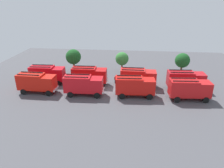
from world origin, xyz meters
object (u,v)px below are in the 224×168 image
(traffic_cone_0, at_px, (78,78))
(tree_1, at_px, (122,59))
(firefighter_1, at_px, (172,79))
(tree_0, at_px, (73,57))
(traffic_cone_1, at_px, (172,83))
(firefighter_4, at_px, (142,78))
(fire_truck_1, at_px, (83,84))
(fire_truck_2, at_px, (135,86))
(tree_2, at_px, (182,61))
(fire_truck_6, at_px, (138,77))
(firefighter_0, at_px, (184,90))
(fire_truck_4, at_px, (47,74))
(fire_truck_7, at_px, (186,79))
(fire_truck_0, at_px, (37,82))
(fire_truck_5, at_px, (89,75))
(fire_truck_3, at_px, (189,88))
(firefighter_2, at_px, (115,79))

(traffic_cone_0, bearing_deg, tree_1, 32.32)
(firefighter_1, distance_m, tree_0, 23.13)
(tree_1, height_order, traffic_cone_1, tree_1)
(firefighter_4, relative_size, traffic_cone_1, 2.53)
(fire_truck_1, xyz_separation_m, tree_0, (-5.20, 12.26, 1.58))
(fire_truck_2, relative_size, tree_2, 1.42)
(firefighter_1, distance_m, firefighter_4, 6.16)
(fire_truck_6, height_order, firefighter_0, fire_truck_6)
(fire_truck_4, xyz_separation_m, fire_truck_7, (27.92, -0.32, 0.00))
(fire_truck_7, bearing_deg, fire_truck_0, -174.53)
(firefighter_1, xyz_separation_m, traffic_cone_1, (-0.11, -0.42, -0.65))
(fire_truck_1, bearing_deg, traffic_cone_1, 19.25)
(fire_truck_4, height_order, tree_0, tree_0)
(fire_truck_6, distance_m, traffic_cone_0, 13.44)
(fire_truck_1, distance_m, fire_truck_5, 4.88)
(fire_truck_6, distance_m, tree_1, 9.49)
(fire_truck_0, relative_size, fire_truck_4, 0.99)
(fire_truck_3, height_order, fire_truck_6, same)
(fire_truck_2, bearing_deg, tree_2, 45.78)
(fire_truck_0, bearing_deg, firefighter_1, 16.09)
(firefighter_2, relative_size, traffic_cone_0, 2.43)
(fire_truck_0, distance_m, fire_truck_7, 28.45)
(tree_2, relative_size, traffic_cone_0, 7.40)
(fire_truck_7, distance_m, traffic_cone_0, 22.50)
(fire_truck_3, height_order, firefighter_0, fire_truck_3)
(fire_truck_6, xyz_separation_m, firefighter_0, (8.54, -2.70, -1.21))
(fire_truck_3, height_order, tree_1, tree_1)
(fire_truck_6, relative_size, traffic_cone_0, 10.35)
(fire_truck_7, distance_m, firefighter_2, 13.92)
(firefighter_0, height_order, firefighter_2, firefighter_2)
(fire_truck_5, xyz_separation_m, tree_2, (19.99, 7.87, 1.32))
(fire_truck_6, bearing_deg, traffic_cone_1, 15.33)
(fire_truck_3, height_order, firefighter_2, fire_truck_3)
(firefighter_4, xyz_separation_m, traffic_cone_1, (6.05, -0.54, -0.60))
(firefighter_1, distance_m, tree_2, 6.83)
(fire_truck_2, bearing_deg, traffic_cone_1, 35.95)
(fire_truck_1, xyz_separation_m, fire_truck_6, (9.97, 4.80, 0.00))
(tree_1, bearing_deg, fire_truck_7, -35.05)
(fire_truck_0, distance_m, tree_0, 12.79)
(fire_truck_0, relative_size, firefighter_1, 4.17)
(firefighter_0, relative_size, traffic_cone_1, 2.56)
(fire_truck_0, xyz_separation_m, fire_truck_5, (9.05, 4.73, 0.00))
(fire_truck_0, xyz_separation_m, tree_0, (3.77, 12.12, 1.58))
(firefighter_4, bearing_deg, fire_truck_7, -53.20)
(fire_truck_1, distance_m, fire_truck_2, 9.36)
(firefighter_2, bearing_deg, fire_truck_6, 109.62)
(fire_truck_2, distance_m, traffic_cone_0, 14.46)
(tree_0, bearing_deg, traffic_cone_1, -14.09)
(fire_truck_2, bearing_deg, firefighter_1, 37.37)
(firefighter_0, distance_m, firefighter_4, 9.07)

